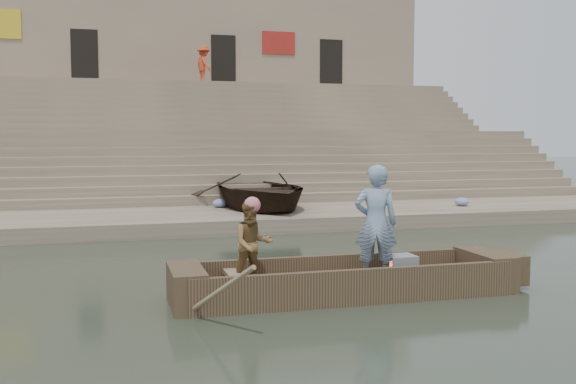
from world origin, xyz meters
name	(u,v)px	position (x,y,z in m)	size (l,w,h in m)	color
ground	(171,297)	(0.00, 0.00, 0.00)	(120.00, 120.00, 0.00)	#262E23
lower_landing	(145,222)	(0.00, 8.00, 0.20)	(32.00, 4.00, 0.40)	gray
mid_landing	(134,167)	(0.00, 15.50, 1.40)	(32.00, 3.00, 2.80)	gray
upper_landing	(128,136)	(0.00, 22.50, 2.60)	(32.00, 3.00, 5.20)	gray
ghat_steps	(132,155)	(0.00, 17.19, 1.80)	(32.00, 11.00, 5.20)	gray
building_wall	(125,81)	(0.00, 26.50, 5.60)	(32.00, 5.07, 11.20)	gray
main_rowboat	(345,289)	(2.73, -0.67, 0.11)	(5.00, 1.30, 0.22)	brown
rowboat_trim	(358,276)	(2.94, -0.68, 0.31)	(6.04, 2.63, 2.02)	brown
standing_man	(376,223)	(3.24, -0.69, 1.17)	(0.69, 0.46, 1.90)	navy
rowing_man	(252,244)	(1.22, -0.58, 0.90)	(0.66, 0.51, 1.35)	#287A2F
television	(400,267)	(3.69, -0.67, 0.42)	(0.46, 0.42, 0.40)	slate
beached_rowboat	(259,191)	(3.45, 8.76, 0.94)	(3.72, 5.21, 1.08)	#2D2116
pedestrian	(204,65)	(3.75, 22.53, 6.15)	(1.23, 0.71, 1.91)	#B63D1E
cloth_bundles	(308,204)	(4.84, 8.28, 0.53)	(7.84, 2.01, 0.26)	#3F5999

